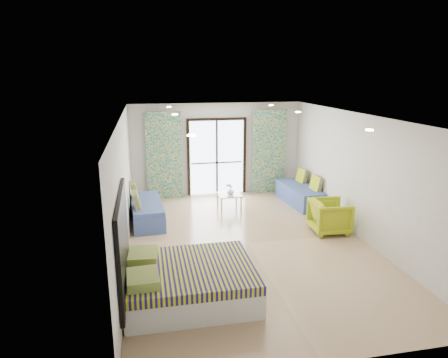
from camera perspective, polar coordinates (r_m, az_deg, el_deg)
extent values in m
cube|color=black|center=(11.62, -1.06, 8.55)|extent=(1.76, 0.08, 0.08)
cube|color=black|center=(11.69, -5.09, 2.86)|extent=(0.08, 0.08, 2.20)
cube|color=black|center=(11.98, 2.93, 3.20)|extent=(0.08, 0.08, 2.20)
cube|color=black|center=(11.80, -1.03, 3.04)|extent=(0.05, 0.06, 2.20)
cube|color=#595451|center=(11.85, -1.04, 2.35)|extent=(1.52, 0.03, 0.04)
cube|color=white|center=(11.47, -8.56, 3.28)|extent=(1.00, 0.10, 2.50)
cube|color=white|center=(12.01, 6.40, 3.88)|extent=(1.00, 0.10, 2.50)
cylinder|color=#FFE0B2|center=(5.76, -4.70, 6.24)|extent=(0.12, 0.12, 0.02)
cylinder|color=#FFE0B2|center=(6.68, 20.07, 6.60)|extent=(0.12, 0.12, 0.02)
cylinder|color=#FFE0B2|center=(8.72, -7.04, 9.14)|extent=(0.12, 0.12, 0.02)
cylinder|color=#FFE0B2|center=(9.36, 10.55, 9.39)|extent=(0.12, 0.12, 0.02)
cylinder|color=#FFE0B2|center=(10.71, -7.89, 10.17)|extent=(0.12, 0.12, 0.02)
cylinder|color=#FFE0B2|center=(11.23, 6.76, 10.43)|extent=(0.12, 0.12, 0.02)
cube|color=black|center=(6.28, -14.26, -8.87)|extent=(0.06, 2.10, 1.50)
cube|color=silver|center=(7.44, -13.91, -5.03)|extent=(0.02, 0.10, 0.10)
cube|color=silver|center=(6.67, -4.78, -15.06)|extent=(2.04, 1.63, 0.41)
cube|color=navy|center=(6.54, -4.84, -12.94)|extent=(2.02, 1.66, 0.15)
cube|color=#1D836F|center=(6.10, -11.49, -13.81)|extent=(0.49, 0.58, 0.14)
cube|color=#1D836F|center=(6.79, -11.51, -10.69)|extent=(0.50, 0.59, 0.14)
cube|color=#3E5394|center=(9.97, -10.95, -4.86)|extent=(0.84, 1.89, 0.41)
cube|color=#3E5394|center=(9.88, -11.02, -3.46)|extent=(0.82, 1.85, 0.10)
cube|color=navy|center=(9.39, -12.45, -3.01)|extent=(0.24, 0.47, 0.43)
cube|color=navy|center=(10.21, -12.71, -1.57)|extent=(0.24, 0.47, 0.43)
cube|color=#3E5394|center=(11.31, 10.80, -2.48)|extent=(0.85, 1.85, 0.40)
cube|color=#3E5394|center=(11.24, 10.86, -1.27)|extent=(0.83, 1.81, 0.10)
cube|color=navy|center=(10.94, 13.07, -0.59)|extent=(0.24, 0.46, 0.42)
cube|color=navy|center=(11.65, 11.09, 0.47)|extent=(0.24, 0.46, 0.42)
cylinder|color=silver|center=(10.42, -0.36, -3.75)|extent=(0.05, 0.05, 0.39)
cylinder|color=silver|center=(10.53, 2.45, -3.56)|extent=(0.05, 0.05, 0.39)
cylinder|color=silver|center=(10.91, -0.92, -2.89)|extent=(0.05, 0.05, 0.39)
cylinder|color=silver|center=(11.02, 1.77, -2.71)|extent=(0.05, 0.05, 0.39)
cube|color=#8CA59E|center=(10.66, 0.74, -2.22)|extent=(0.61, 0.61, 0.02)
sphere|color=white|center=(10.61, 1.00, -1.10)|extent=(0.07, 0.07, 0.07)
sphere|color=white|center=(10.64, 0.69, -0.94)|extent=(0.07, 0.07, 0.07)
sphere|color=white|center=(10.57, 0.49, -0.93)|extent=(0.07, 0.07, 0.07)
sphere|color=white|center=(10.53, 0.80, -0.88)|extent=(0.07, 0.07, 0.07)
imported|color=white|center=(10.58, 0.95, -1.78)|extent=(0.24, 0.24, 0.18)
imported|color=#9CB116|center=(9.41, 14.90, -4.97)|extent=(0.79, 0.84, 0.82)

